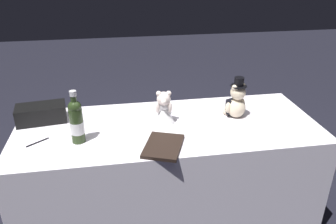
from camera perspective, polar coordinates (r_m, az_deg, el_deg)
The scene contains 8 objects.
ground_plane at distance 2.74m, azimuth 0.00°, elevation -16.93°, with size 12.00×12.00×0.00m, color black.
reception_table at distance 2.49m, azimuth 0.00°, elevation -10.27°, with size 2.04×0.81×0.78m, color white.
teddy_bear_groom at distance 2.40m, azimuth 11.46°, elevation 1.76°, with size 0.16×0.16×0.30m.
teddy_bear_bride at distance 2.29m, azimuth -0.72°, elevation 0.72°, with size 0.15×0.19×0.23m.
champagne_bottle at distance 2.10m, azimuth -15.23°, elevation -1.46°, with size 0.08×0.08×0.34m.
signing_pen at distance 2.22m, azimuth -21.30°, elevation -4.83°, with size 0.13×0.10×0.01m.
gift_case_black at distance 2.46m, azimuth -20.63°, elevation -0.23°, with size 0.34×0.21×0.12m.
guestbook at distance 2.03m, azimuth -0.80°, elevation -5.79°, with size 0.21×0.29×0.02m, color black.
Camera 1 is at (0.33, 1.99, 1.85)m, focal length 36.04 mm.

